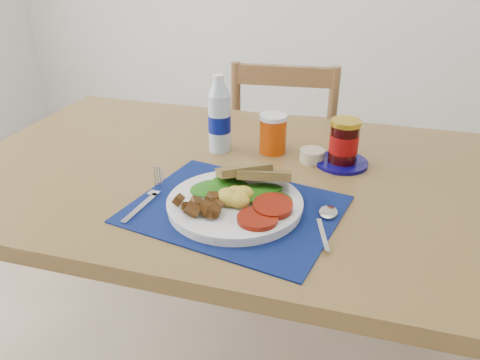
# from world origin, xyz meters

# --- Properties ---
(table) EXTENTS (1.40, 0.90, 0.75)m
(table) POSITION_xyz_m (0.00, 0.20, 0.67)
(table) COLOR brown
(table) RESTS_ON ground
(chair_far) EXTENTS (0.44, 0.43, 1.09)m
(chair_far) POSITION_xyz_m (0.03, 0.85, 0.56)
(chair_far) COLOR #523B1D
(chair_far) RESTS_ON ground
(placemat) EXTENTS (0.50, 0.42, 0.00)m
(placemat) POSITION_xyz_m (0.08, 0.01, 0.75)
(placemat) COLOR black
(placemat) RESTS_ON table
(breakfast_plate) EXTENTS (0.29, 0.29, 0.07)m
(breakfast_plate) POSITION_xyz_m (0.07, 0.00, 0.77)
(breakfast_plate) COLOR silver
(breakfast_plate) RESTS_ON placemat
(fork) EXTENTS (0.03, 0.19, 0.00)m
(fork) POSITION_xyz_m (-0.12, -0.01, 0.76)
(fork) COLOR #B2B5BA
(fork) RESTS_ON placemat
(spoon) EXTENTS (0.04, 0.17, 0.01)m
(spoon) POSITION_xyz_m (0.28, 0.01, 0.76)
(spoon) COLOR #B2B5BA
(spoon) RESTS_ON placemat
(water_bottle) EXTENTS (0.06, 0.06, 0.22)m
(water_bottle) POSITION_xyz_m (-0.06, 0.31, 0.84)
(water_bottle) COLOR #ADBFCC
(water_bottle) RESTS_ON table
(juice_glass) EXTENTS (0.07, 0.07, 0.10)m
(juice_glass) POSITION_xyz_m (0.09, 0.34, 0.80)
(juice_glass) COLOR #BE3B05
(juice_glass) RESTS_ON table
(ramekin) EXTENTS (0.07, 0.07, 0.03)m
(ramekin) POSITION_xyz_m (0.20, 0.31, 0.77)
(ramekin) COLOR tan
(ramekin) RESTS_ON table
(jam_on_saucer) EXTENTS (0.14, 0.14, 0.12)m
(jam_on_saucer) POSITION_xyz_m (0.28, 0.31, 0.80)
(jam_on_saucer) COLOR #090555
(jam_on_saucer) RESTS_ON table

